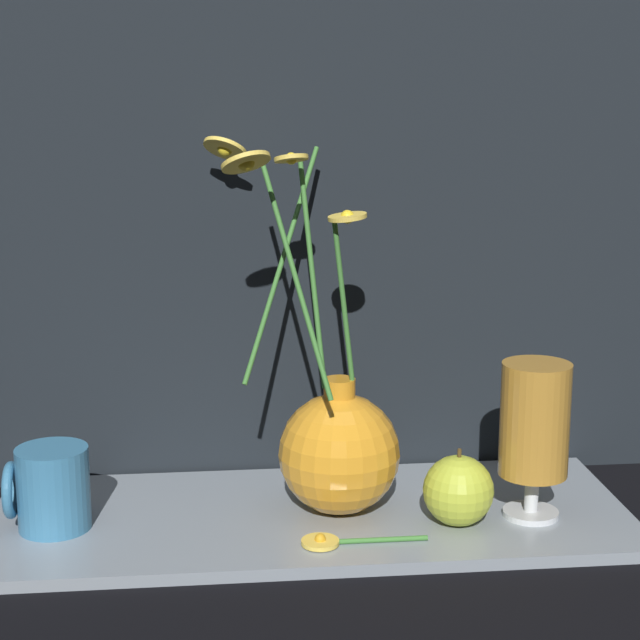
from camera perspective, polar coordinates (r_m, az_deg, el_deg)
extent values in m
plane|color=black|center=(1.10, -0.44, -10.76)|extent=(6.00, 6.00, 0.00)
cube|color=gray|center=(1.10, -0.44, -10.47)|extent=(0.64, 0.25, 0.01)
sphere|color=orange|center=(1.08, 1.02, -7.09)|extent=(0.12, 0.12, 0.12)
cylinder|color=orange|center=(1.06, 1.03, -3.95)|extent=(0.03, 0.03, 0.03)
cylinder|color=#3D7A33|center=(1.03, 1.25, 1.09)|extent=(0.03, 0.01, 0.16)
cylinder|color=#EAC64C|center=(1.01, 1.47, 5.52)|extent=(0.05, 0.04, 0.01)
sphere|color=yellow|center=(1.01, 1.47, 5.52)|extent=(0.01, 0.01, 0.01)
cylinder|color=#3D7A33|center=(1.02, -0.21, 2.57)|extent=(0.03, 0.05, 0.22)
cylinder|color=#EAC64C|center=(1.00, -1.54, 8.61)|extent=(0.04, 0.04, 0.01)
sphere|color=yellow|center=(1.00, -1.54, 8.61)|extent=(0.01, 0.01, 0.01)
cylinder|color=#3D7A33|center=(1.00, -1.33, 2.34)|extent=(0.06, 0.10, 0.22)
cylinder|color=#EAC64C|center=(0.96, -3.98, 8.38)|extent=(0.06, 0.06, 0.02)
sphere|color=yellow|center=(0.96, -3.98, 8.38)|extent=(0.02, 0.02, 0.02)
cylinder|color=#3D7A33|center=(1.07, -2.06, 3.09)|extent=(0.09, 0.11, 0.22)
cylinder|color=#EAC64C|center=(1.10, -5.08, 9.09)|extent=(0.06, 0.06, 0.03)
sphere|color=yellow|center=(1.10, -5.08, 9.09)|extent=(0.02, 0.02, 0.02)
cylinder|color=teal|center=(1.08, -14.03, -8.70)|extent=(0.07, 0.07, 0.08)
torus|color=teal|center=(1.09, -16.15, -8.70)|extent=(0.01, 0.06, 0.06)
cylinder|color=silver|center=(1.11, 11.17, -10.07)|extent=(0.06, 0.06, 0.01)
cylinder|color=silver|center=(1.10, 11.21, -9.00)|extent=(0.01, 0.01, 0.04)
cylinder|color=#B77F2D|center=(1.08, 11.39, -5.22)|extent=(0.07, 0.07, 0.11)
sphere|color=#B7C638|center=(1.07, 7.39, -9.01)|extent=(0.07, 0.07, 0.07)
cylinder|color=#4C3819|center=(1.05, 7.45, -7.04)|extent=(0.00, 0.00, 0.01)
cylinder|color=#3D7A33|center=(1.03, 2.98, -11.64)|extent=(0.10, 0.01, 0.01)
cylinder|color=#EAC64C|center=(1.03, 0.16, -11.75)|extent=(0.04, 0.04, 0.00)
sphere|color=gold|center=(1.02, 0.17, -11.60)|extent=(0.01, 0.01, 0.01)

